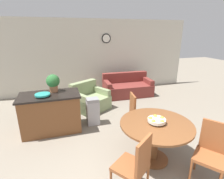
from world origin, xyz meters
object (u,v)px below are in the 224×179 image
(kitchen_island, at_px, (51,113))
(trash_bin, at_px, (93,111))
(fruit_bowl, at_px, (157,120))
(armchair, at_px, (90,100))
(dining_chair_near_left, at_px, (135,164))
(teal_bowl, at_px, (43,95))
(dining_chair_far_side, at_px, (137,113))
(dining_table, at_px, (156,132))
(couch, at_px, (127,88))
(potted_plant, at_px, (53,82))
(dining_chair_near_right, at_px, (211,150))

(kitchen_island, bearing_deg, trash_bin, 1.01)
(fruit_bowl, xyz_separation_m, kitchen_island, (-1.78, 1.62, -0.36))
(fruit_bowl, relative_size, armchair, 0.25)
(dining_chair_near_left, relative_size, fruit_bowl, 3.21)
(fruit_bowl, xyz_separation_m, armchair, (-0.71, 2.59, -0.53))
(fruit_bowl, distance_m, teal_bowl, 2.44)
(dining_chair_far_side, distance_m, trash_bin, 1.17)
(dining_table, relative_size, armchair, 1.02)
(fruit_bowl, height_order, couch, fruit_bowl)
(dining_table, bearing_deg, dining_chair_near_left, -138.32)
(potted_plant, distance_m, couch, 3.10)
(dining_table, relative_size, dining_chair_far_side, 1.28)
(dining_chair_near_left, relative_size, teal_bowl, 3.05)
(trash_bin, bearing_deg, kitchen_island, -178.99)
(trash_bin, distance_m, armchair, 0.96)
(teal_bowl, height_order, armchair, teal_bowl)
(dining_table, distance_m, potted_plant, 2.52)
(teal_bowl, bearing_deg, potted_plant, 49.56)
(teal_bowl, height_order, potted_plant, potted_plant)
(kitchen_island, distance_m, teal_bowl, 0.52)
(dining_chair_near_left, relative_size, dining_chair_far_side, 1.00)
(fruit_bowl, xyz_separation_m, potted_plant, (-1.68, 1.79, 0.33))
(fruit_bowl, height_order, kitchen_island, kitchen_island)
(kitchen_island, bearing_deg, teal_bowl, -142.52)
(dining_chair_near_left, xyz_separation_m, dining_chair_near_right, (1.22, -0.07, 0.00))
(dining_chair_near_left, height_order, couch, dining_chair_near_left)
(fruit_bowl, xyz_separation_m, trash_bin, (-0.80, 1.64, -0.47))
(fruit_bowl, bearing_deg, couch, 76.19)
(trash_bin, bearing_deg, armchair, 84.35)
(teal_bowl, bearing_deg, dining_chair_far_side, -18.65)
(dining_table, relative_size, kitchen_island, 0.94)
(fruit_bowl, height_order, teal_bowl, teal_bowl)
(kitchen_island, xyz_separation_m, couch, (2.61, 1.77, -0.18))
(kitchen_island, xyz_separation_m, teal_bowl, (-0.13, -0.10, 0.49))
(dining_chair_near_right, height_order, trash_bin, dining_chair_near_right)
(couch, bearing_deg, trash_bin, -131.17)
(dining_table, xyz_separation_m, couch, (0.83, 3.39, -0.30))
(dining_table, height_order, trash_bin, dining_table)
(teal_bowl, xyz_separation_m, couch, (2.74, 1.87, -0.67))
(fruit_bowl, relative_size, trash_bin, 0.44)
(dining_chair_near_left, xyz_separation_m, trash_bin, (-0.16, 2.21, -0.20))
(dining_table, xyz_separation_m, kitchen_island, (-1.78, 1.62, -0.13))
(dining_table, relative_size, potted_plant, 3.05)
(dining_chair_near_left, xyz_separation_m, fruit_bowl, (0.64, 0.57, 0.27))
(dining_table, bearing_deg, dining_chair_far_side, 86.68)
(dining_table, height_order, fruit_bowl, fruit_bowl)
(armchair, bearing_deg, trash_bin, -126.40)
(dining_table, relative_size, couch, 0.72)
(armchair, bearing_deg, dining_table, -105.47)
(dining_chair_far_side, distance_m, teal_bowl, 2.11)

